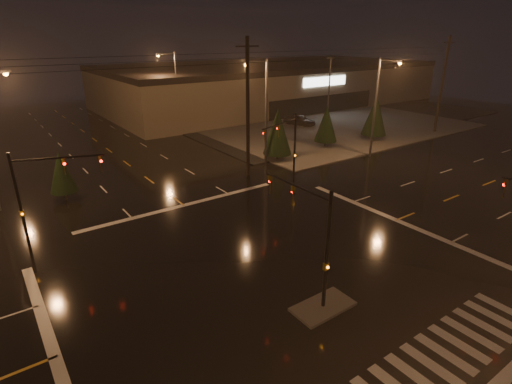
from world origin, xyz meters
The scene contains 20 objects.
ground centered at (0.00, 0.00, 0.00)m, with size 140.00×140.00×0.00m, color black.
sidewalk_ne centered at (30.00, 30.00, 0.06)m, with size 36.00×36.00×0.12m, color #4D4A45.
median_island centered at (0.00, -4.00, 0.07)m, with size 3.00×1.60×0.15m, color #4D4A45.
crosswalk centered at (0.00, -9.00, 0.01)m, with size 15.00×2.60×0.01m, color beige.
stop_bar_far centered at (0.00, 11.00, 0.01)m, with size 16.00×0.50×0.01m, color beige.
parking_lot centered at (35.00, 28.00, 0.04)m, with size 50.00×24.00×0.08m, color black.
retail_building centered at (35.00, 45.99, 3.84)m, with size 60.20×28.30×7.20m.
signal_mast_median centered at (0.00, -3.07, 3.75)m, with size 0.25×4.59×6.00m.
signal_mast_ne centered at (9.50, 10.14, 3.79)m, with size 4.84×1.86×6.00m.
signal_mast_nw centered at (-9.50, 10.14, 3.79)m, with size 4.84×1.86×6.00m.
streetlight_3 centered at (11.18, 16.00, 5.80)m, with size 2.77×0.32×10.00m.
streetlight_4 centered at (11.18, 36.00, 5.80)m, with size 2.77×0.32×10.00m.
streetlight_6 centered at (22.00, 11.18, 5.80)m, with size 0.32×2.77×10.00m.
utility_pole_1 centered at (8.00, 14.00, 6.13)m, with size 2.20×0.32×12.00m.
utility_pole_2 centered at (38.00, 14.00, 6.13)m, with size 2.20×0.32×12.00m.
conifer_0 centered at (13.10, 16.18, 2.98)m, with size 2.92×2.92×5.27m.
conifer_1 centered at (20.83, 17.06, 2.72)m, with size 2.58×2.58×4.73m.
conifer_2 centered at (27.94, 15.99, 3.05)m, with size 3.01×3.01×5.40m.
conifer_3 centered at (-7.02, 17.39, 2.31)m, with size 2.06×2.06×3.92m.
car_parked centered at (26.15, 27.65, 0.79)m, with size 1.87×4.64×1.58m, color black.
Camera 1 is at (-11.62, -14.87, 12.09)m, focal length 28.00 mm.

